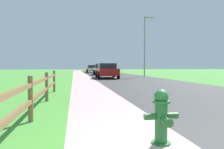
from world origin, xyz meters
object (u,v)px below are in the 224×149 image
Objects in this scene: parked_car_silver at (101,69)px; parked_car_beige at (92,69)px; street_lamp at (145,41)px; fire_hydrant at (161,116)px; parked_suv_red at (107,70)px.

parked_car_beige is at bearing 92.62° from parked_car_silver.
parked_car_silver is 0.67× the size of street_lamp.
fire_hydrant is 0.18× the size of parked_car_silver.
parked_suv_red is 9.33m from parked_car_silver.
street_lamp is at bearing 72.11° from fire_hydrant.
fire_hydrant is 0.12× the size of street_lamp.
parked_car_silver is at bearing 125.87° from street_lamp.
street_lamp reaches higher than parked_suv_red.
parked_car_silver is (2.50, 28.36, 0.33)m from fire_hydrant.
parked_car_silver is 9.80m from parked_car_beige.
parked_suv_red is 1.01× the size of parked_car_beige.
street_lamp is at bearing -72.64° from parked_car_beige.
parked_car_silver reaches higher than fire_hydrant.
parked_car_beige is at bearing 107.36° from street_lamp.
street_lamp reaches higher than fire_hydrant.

